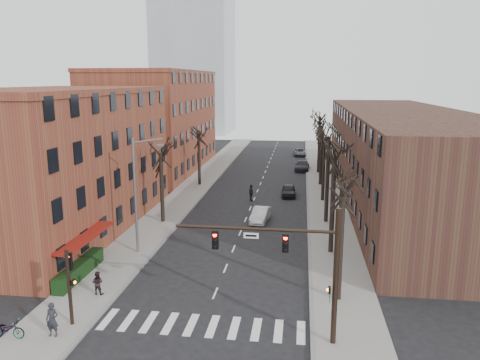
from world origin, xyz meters
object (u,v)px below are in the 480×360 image
at_px(parked_car_mid, 302,166).
at_px(pedestrian_a, 52,320).
at_px(parked_car_near, 289,190).
at_px(silver_sedan, 260,215).
at_px(bicycle, 8,329).

bearing_deg(parked_car_mid, pedestrian_a, -101.84).
bearing_deg(parked_car_near, silver_sedan, -104.46).
xyz_separation_m(silver_sedan, parked_car_mid, (3.84, 26.38, 0.04)).
xyz_separation_m(parked_car_near, parked_car_mid, (1.50, 15.94, 0.04)).
height_order(pedestrian_a, bicycle, pedestrian_a).
bearing_deg(bicycle, silver_sedan, -26.69).
bearing_deg(parked_car_near, parked_car_mid, 82.79).
height_order(parked_car_near, parked_car_mid, parked_car_mid).
bearing_deg(silver_sedan, parked_car_near, 83.00).
height_order(parked_car_near, bicycle, parked_car_near).
bearing_deg(bicycle, parked_car_near, -22.53).
xyz_separation_m(parked_car_near, pedestrian_a, (-11.17, -32.21, 0.39)).
distance_m(silver_sedan, parked_car_near, 10.69).
height_order(silver_sedan, pedestrian_a, pedestrian_a).
xyz_separation_m(pedestrian_a, bicycle, (-2.23, -0.44, -0.44)).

